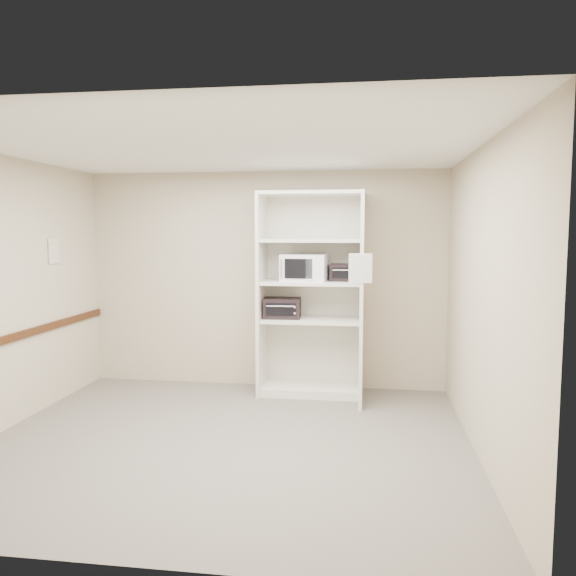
# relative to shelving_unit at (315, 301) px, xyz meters

# --- Properties ---
(floor) EXTENTS (4.50, 4.00, 0.01)m
(floor) POSITION_rel_shelving_unit_xyz_m (-0.67, -1.70, -1.13)
(floor) COLOR #615951
(floor) RESTS_ON ground
(ceiling) EXTENTS (4.50, 4.00, 0.01)m
(ceiling) POSITION_rel_shelving_unit_xyz_m (-0.67, -1.70, 1.57)
(ceiling) COLOR white
(wall_back) EXTENTS (4.50, 0.02, 2.70)m
(wall_back) POSITION_rel_shelving_unit_xyz_m (-0.67, 0.30, 0.22)
(wall_back) COLOR #C4B297
(wall_back) RESTS_ON ground
(wall_front) EXTENTS (4.50, 0.02, 2.70)m
(wall_front) POSITION_rel_shelving_unit_xyz_m (-0.67, -3.70, 0.22)
(wall_front) COLOR #C4B297
(wall_front) RESTS_ON ground
(wall_right) EXTENTS (0.02, 4.00, 2.70)m
(wall_right) POSITION_rel_shelving_unit_xyz_m (1.58, -1.70, 0.22)
(wall_right) COLOR #C4B297
(wall_right) RESTS_ON ground
(shelving_unit) EXTENTS (1.24, 0.92, 2.42)m
(shelving_unit) POSITION_rel_shelving_unit_xyz_m (0.00, 0.00, 0.00)
(shelving_unit) COLOR silver
(shelving_unit) RESTS_ON floor
(microwave) EXTENTS (0.56, 0.44, 0.32)m
(microwave) POSITION_rel_shelving_unit_xyz_m (-0.13, -0.03, 0.40)
(microwave) COLOR white
(microwave) RESTS_ON shelving_unit
(toaster_oven_upper) EXTENTS (0.35, 0.26, 0.20)m
(toaster_oven_upper) POSITION_rel_shelving_unit_xyz_m (0.35, 0.05, 0.34)
(toaster_oven_upper) COLOR black
(toaster_oven_upper) RESTS_ON shelving_unit
(toaster_oven_lower) EXTENTS (0.45, 0.35, 0.24)m
(toaster_oven_lower) POSITION_rel_shelving_unit_xyz_m (-0.39, -0.03, -0.09)
(toaster_oven_lower) COLOR black
(toaster_oven_lower) RESTS_ON shelving_unit
(paper_sign) EXTENTS (0.24, 0.03, 0.31)m
(paper_sign) POSITION_rel_shelving_unit_xyz_m (0.54, -0.63, 0.43)
(paper_sign) COLOR white
(paper_sign) RESTS_ON shelving_unit
(chair_rail) EXTENTS (0.04, 3.98, 0.08)m
(chair_rail) POSITION_rel_shelving_unit_xyz_m (-2.89, -1.70, -0.23)
(chair_rail) COLOR #391B0A
(chair_rail) RESTS_ON wall_left
(wall_poster) EXTENTS (0.01, 0.20, 0.28)m
(wall_poster) POSITION_rel_shelving_unit_xyz_m (-2.90, -0.72, 0.60)
(wall_poster) COLOR white
(wall_poster) RESTS_ON wall_left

